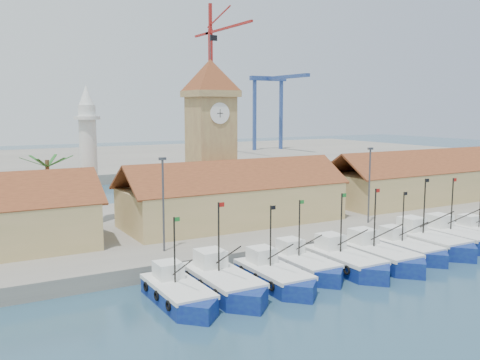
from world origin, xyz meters
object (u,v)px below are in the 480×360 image
minaret (88,155)px  boat_5 (380,257)px  boat_0 (180,295)px  clock_tower (211,133)px

minaret → boat_5: bearing=-50.4°
minaret → boat_0: bearing=-89.4°
clock_tower → minaret: bearing=172.4°
boat_5 → clock_tower: 27.16m
boat_5 → minaret: minaret is taller
clock_tower → boat_5: bearing=-75.0°
boat_5 → clock_tower: (-6.41, 23.92, 11.15)m
boat_5 → clock_tower: clock_tower is taller
boat_0 → minaret: bearing=90.6°
boat_5 → minaret: 34.79m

